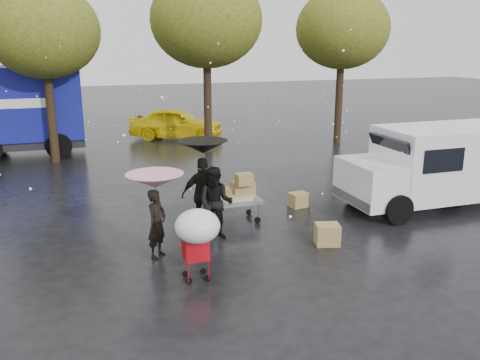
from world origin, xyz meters
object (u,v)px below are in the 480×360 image
object	(u,v)px
yellow_taxi	(176,123)
person_black	(204,194)
vendor_cart	(234,194)
white_van	(436,165)
person_pink	(157,224)
shopping_cart	(197,230)

from	to	relation	value
yellow_taxi	person_black	bearing A→B (deg)	-164.67
yellow_taxi	vendor_cart	bearing A→B (deg)	-160.71
vendor_cart	white_van	bearing A→B (deg)	-5.01
person_pink	vendor_cart	size ratio (longest dim) A/B	0.97
shopping_cart	yellow_taxi	world-z (taller)	yellow_taxi
yellow_taxi	person_pink	bearing A→B (deg)	-169.46
shopping_cart	vendor_cart	bearing A→B (deg)	60.88
person_black	yellow_taxi	bearing A→B (deg)	-89.54
person_pink	shopping_cart	size ratio (longest dim) A/B	1.01
shopping_cart	white_van	bearing A→B (deg)	19.03
person_pink	vendor_cart	distance (m)	2.70
person_black	yellow_taxi	size ratio (longest dim) A/B	0.42
person_black	vendor_cart	world-z (taller)	person_black
shopping_cart	yellow_taxi	distance (m)	14.97
white_van	yellow_taxi	distance (m)	13.10
vendor_cart	yellow_taxi	xyz separation A→B (m)	(0.92, 11.71, 0.01)
person_pink	yellow_taxi	size ratio (longest dim) A/B	0.34
vendor_cart	shopping_cart	distance (m)	3.48
person_black	vendor_cart	xyz separation A→B (m)	(0.87, 0.35, -0.17)
vendor_cart	shopping_cart	world-z (taller)	shopping_cart
person_pink	yellow_taxi	xyz separation A→B (m)	(3.12, 13.28, -0.01)
person_black	white_van	world-z (taller)	white_van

